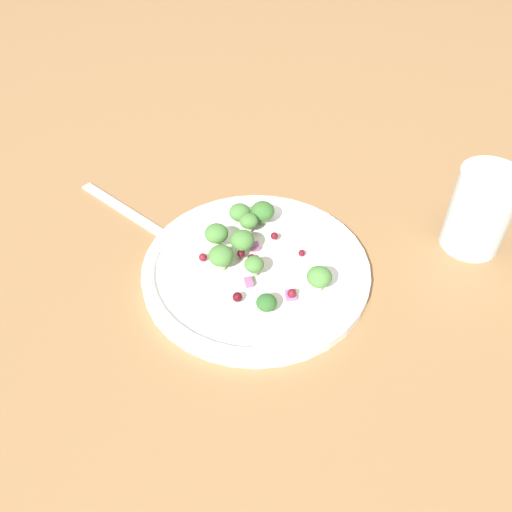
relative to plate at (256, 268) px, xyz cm
name	(u,v)px	position (x,y,z in cm)	size (l,w,h in cm)	color
ground_plane	(243,270)	(1.27, 1.74, -1.86)	(180.00, 180.00, 2.00)	olive
plate	(256,268)	(0.00, 0.00, 0.00)	(24.51, 24.51, 1.70)	white
dressing_pool	(256,265)	(0.00, 0.00, 0.44)	(14.22, 14.22, 0.20)	white
broccoli_floret_0	(263,211)	(7.00, 0.53, 2.12)	(2.71, 2.71, 2.74)	#8EB77A
broccoli_floret_1	(240,213)	(6.52, 3.10, 1.94)	(2.46, 2.46, 2.50)	#8EB77A
broccoli_floret_2	(217,234)	(1.80, 4.67, 2.62)	(2.57, 2.57, 2.61)	#ADD18E
broccoli_floret_3	(319,277)	(-2.28, -6.88, 2.28)	(2.55, 2.55, 2.58)	#9EC684
broccoli_floret_4	(238,242)	(1.00, 2.12, 2.60)	(2.59, 2.59, 2.63)	#8EB77A
broccoli_floret_5	(267,303)	(-6.09, -2.17, 1.69)	(2.05, 2.05, 2.07)	#ADD18E
broccoli_floret_6	(221,256)	(-1.18, 3.47, 2.34)	(2.65, 2.65, 2.68)	#9EC684
broccoli_floret_7	(253,222)	(4.95, 1.30, 2.20)	(2.09, 2.09, 2.11)	#9EC684
broccoli_floret_8	(254,265)	(-1.75, -0.14, 2.32)	(2.03, 2.03, 2.05)	#8EB77A
cranberry_0	(302,253)	(2.20, -4.62, 0.99)	(0.72, 0.72, 0.72)	maroon
cranberry_1	(252,258)	(0.31, 0.54, 1.10)	(0.91, 0.91, 0.91)	maroon
cranberry_2	(274,236)	(4.03, -1.33, 1.31)	(0.84, 0.84, 0.84)	maroon
cranberry_3	(237,297)	(-5.45, 0.87, 1.24)	(1.00, 1.00, 1.00)	#4C0A14
cranberry_4	(203,257)	(-0.43, 5.73, 1.04)	(0.89, 0.89, 0.89)	maroon
cranberry_5	(238,253)	(0.56, 2.08, 1.34)	(0.85, 0.85, 0.85)	#4C0A14
cranberry_6	(292,293)	(-4.01, -4.39, 1.27)	(0.91, 0.91, 0.91)	maroon
onion_bit_0	(249,282)	(-3.04, 0.21, 1.01)	(1.06, 0.80, 0.49)	#A35B93
onion_bit_1	(291,295)	(-3.83, -4.28, 0.79)	(1.25, 1.09, 0.40)	#A35B93
onion_bit_2	(255,246)	(2.31, 0.57, 1.02)	(0.90, 1.04, 0.49)	#934C84
onion_bit_3	(248,225)	(5.53, 1.93, 1.05)	(1.10, 0.92, 0.45)	#934C84
fork	(140,219)	(6.17, 15.40, -0.61)	(10.79, 17.04, 0.50)	silver
water_glass	(480,210)	(9.31, -23.20, 4.00)	(6.66, 6.66, 9.73)	silver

